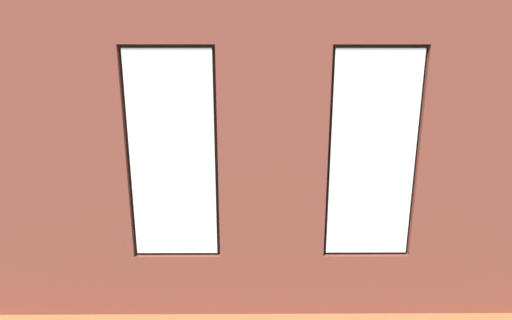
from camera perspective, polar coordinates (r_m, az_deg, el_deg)
name	(u,v)px	position (r m, az deg, el deg)	size (l,w,h in m)	color
ground_plane	(264,219)	(6.77, 1.22, -8.43)	(6.42, 5.87, 0.10)	brown
brick_wall_with_windows	(273,144)	(3.78, 2.38, 2.31)	(5.82, 0.30, 3.57)	brown
white_wall_right	(77,112)	(6.66, -24.23, 6.31)	(0.10, 4.87, 3.57)	silver
couch_by_window	(261,252)	(4.88, 0.77, -12.98)	(1.95, 0.87, 0.80)	black
couch_left	(410,209)	(6.57, 21.15, -6.61)	(1.01, 1.83, 0.80)	black
coffee_table	(237,188)	(7.06, -2.79, -3.98)	(1.47, 0.76, 0.40)	olive
cup_ceramic	(227,181)	(7.13, -4.24, -2.96)	(0.09, 0.09, 0.11)	#33567F
candle_jar	(237,182)	(7.03, -2.80, -3.14)	(0.08, 0.08, 0.12)	#B7333D
table_plant_small	(211,179)	(6.93, -6.48, -2.67)	(0.19, 0.19, 0.29)	brown
remote_silver	(259,182)	(7.17, 0.48, -3.20)	(0.05, 0.17, 0.02)	#B2B2B7
remote_gray	(243,187)	(6.93, -1.92, -3.82)	(0.05, 0.17, 0.02)	#59595B
media_console	(103,211)	(6.77, -21.05, -6.85)	(0.91, 0.42, 0.47)	black
tv_flatscreen	(99,171)	(6.58, -21.55, -1.52)	(1.24, 0.20, 0.83)	black
papasan_chair	(263,162)	(8.44, 0.95, -0.36)	(1.03, 1.03, 0.67)	olive
potted_plant_by_left_couch	(361,180)	(7.63, 14.82, -2.73)	(0.30, 0.30, 0.61)	beige
potted_plant_beside_window_right	(142,219)	(4.77, -15.91, -8.14)	(1.08, 1.11, 1.37)	gray
potted_plant_corner_far_left	(474,230)	(5.29, 28.67, -8.72)	(0.81, 0.74, 1.19)	#47423D
potted_plant_mid_room_small	(306,177)	(7.67, 7.23, -2.38)	(0.32, 0.32, 0.55)	beige
potted_plant_between_couches	(381,225)	(5.02, 17.45, -8.91)	(0.71, 0.71, 0.99)	#9E5638
potted_plant_corner_near_left	(375,150)	(8.77, 16.60, 1.36)	(1.13, 1.11, 1.33)	beige
potted_plant_foreground_right	(154,152)	(8.61, -14.34, 1.05)	(1.09, 0.89, 1.15)	gray
potted_plant_near_tv	(117,211)	(5.67, -19.26, -6.86)	(0.89, 0.81, 1.12)	gray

